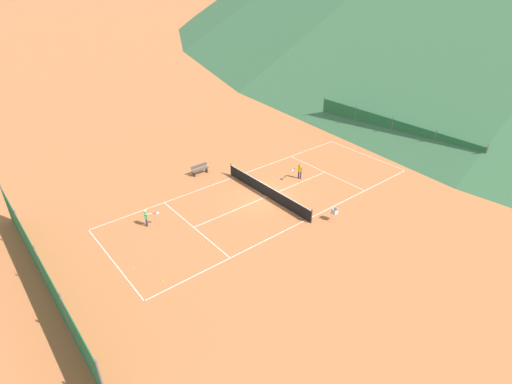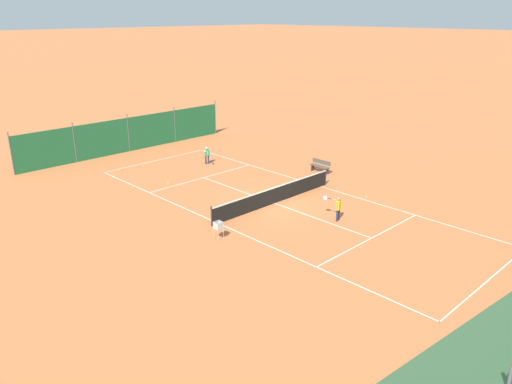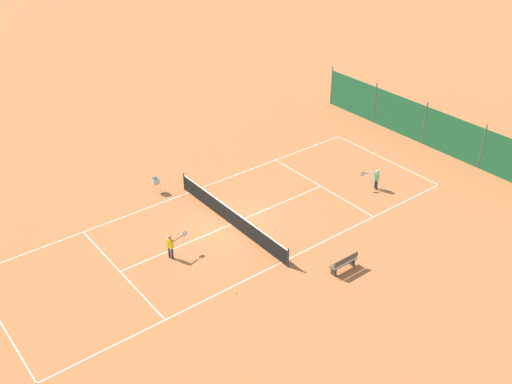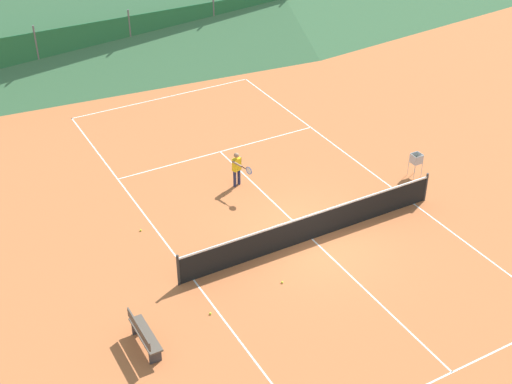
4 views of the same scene
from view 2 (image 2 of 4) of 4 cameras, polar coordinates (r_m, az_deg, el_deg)
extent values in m
plane|color=#BC6638|center=(28.05, 2.13, -1.29)|extent=(600.00, 600.00, 0.00)
cube|color=white|center=(22.34, 25.01, -9.12)|extent=(8.25, 0.05, 0.01)
cube|color=white|center=(36.85, -11.35, 3.55)|extent=(8.25, 0.05, 0.01)
cube|color=white|center=(30.97, 7.40, 0.63)|extent=(0.05, 23.85, 0.01)
cube|color=white|center=(25.46, -4.29, -3.61)|extent=(0.05, 23.85, 0.01)
cube|color=white|center=(24.43, 13.06, -5.16)|extent=(8.20, 0.05, 0.01)
cube|color=white|center=(32.54, -6.02, 1.65)|extent=(8.20, 0.05, 0.01)
cube|color=white|center=(28.05, 2.13, -1.29)|extent=(0.05, 12.80, 0.01)
cylinder|color=#2D2D2D|center=(31.14, 7.96, 1.74)|extent=(0.08, 0.08, 1.06)
cylinder|color=#2D2D2D|center=(25.00, -5.11, -2.78)|extent=(0.08, 0.08, 1.06)
cube|color=black|center=(27.89, 2.15, -0.42)|extent=(9.10, 0.02, 0.91)
cube|color=white|center=(27.73, 2.16, 0.50)|extent=(9.10, 0.04, 0.06)
cube|color=#1E6038|center=(39.52, -14.37, 6.36)|extent=(17.20, 0.04, 2.60)
cylinder|color=#59595E|center=(44.26, -4.68, 8.53)|extent=(0.08, 0.08, 2.90)
cylinder|color=#59595E|center=(41.72, -9.27, 7.63)|extent=(0.08, 0.08, 2.90)
cylinder|color=#59595E|center=(39.48, -14.39, 6.58)|extent=(0.08, 0.08, 2.90)
cylinder|color=#59595E|center=(37.61, -20.04, 5.34)|extent=(0.08, 0.08, 2.90)
cylinder|color=#59595E|center=(36.15, -26.19, 3.94)|extent=(0.08, 0.08, 2.90)
cylinder|color=#23284C|center=(35.46, -5.46, 3.70)|extent=(0.10, 0.10, 0.59)
cylinder|color=#23284C|center=(35.42, -5.76, 3.67)|extent=(0.10, 0.10, 0.59)
cube|color=#239E5B|center=(35.30, -5.64, 4.50)|extent=(0.32, 0.26, 0.45)
sphere|color=beige|center=(35.21, -5.66, 5.04)|extent=(0.18, 0.18, 0.18)
cylinder|color=beige|center=(35.34, -5.35, 4.52)|extent=(0.07, 0.07, 0.45)
cylinder|color=beige|center=(35.00, -5.84, 4.66)|extent=(0.24, 0.44, 0.07)
cylinder|color=black|center=(34.69, -5.70, 4.52)|extent=(0.11, 0.20, 0.03)
torus|color=#1E4CB2|center=(34.46, -5.59, 4.42)|extent=(0.13, 0.27, 0.28)
cylinder|color=silver|center=(34.46, -5.59, 4.42)|extent=(0.11, 0.23, 0.25)
cylinder|color=#23284C|center=(25.89, 9.26, -2.68)|extent=(0.11, 0.11, 0.61)
cylinder|color=#23284C|center=(26.06, 9.43, -2.54)|extent=(0.11, 0.11, 0.61)
cube|color=yellow|center=(25.78, 9.41, -1.50)|extent=(0.33, 0.23, 0.47)
sphere|color=#A37556|center=(25.65, 9.45, -0.75)|extent=(0.19, 0.19, 0.19)
cylinder|color=#A37556|center=(25.62, 9.25, -1.63)|extent=(0.07, 0.07, 0.47)
cylinder|color=#A37556|center=(25.96, 9.11, -0.89)|extent=(0.18, 0.47, 0.07)
cylinder|color=black|center=(26.08, 8.42, -0.75)|extent=(0.08, 0.22, 0.03)
torus|color=#1E4CB2|center=(26.17, 7.92, -0.65)|extent=(0.09, 0.28, 0.28)
cylinder|color=silver|center=(26.17, 7.92, -0.65)|extent=(0.07, 0.24, 0.25)
sphere|color=#CCE033|center=(29.65, 12.50, -0.51)|extent=(0.07, 0.07, 0.07)
sphere|color=#CCE033|center=(35.61, -12.73, 2.93)|extent=(0.07, 0.07, 0.07)
sphere|color=#CCE033|center=(34.01, -14.68, 1.96)|extent=(0.07, 0.07, 0.07)
sphere|color=#CCE033|center=(32.05, 5.47, 1.44)|extent=(0.07, 0.07, 0.07)
sphere|color=#CCE033|center=(30.25, 2.76, 0.37)|extent=(0.07, 0.07, 0.07)
sphere|color=#CCE033|center=(31.69, -10.01, 1.00)|extent=(0.07, 0.07, 0.07)
cylinder|color=#B7B7BC|center=(23.87, -4.27, -4.56)|extent=(0.02, 0.02, 0.55)
cylinder|color=#B7B7BC|center=(23.68, -4.90, -4.79)|extent=(0.02, 0.02, 0.55)
cylinder|color=#B7B7BC|center=(23.63, -3.73, -4.80)|extent=(0.02, 0.02, 0.55)
cylinder|color=#B7B7BC|center=(23.44, -4.37, -5.04)|extent=(0.02, 0.02, 0.55)
cube|color=#B7B7BC|center=(23.54, -4.33, -4.17)|extent=(0.34, 0.34, 0.02)
cube|color=#B7B7BC|center=(23.59, -4.61, -3.69)|extent=(0.34, 0.02, 0.34)
cube|color=#B7B7BC|center=(23.35, -4.07, -3.93)|extent=(0.34, 0.02, 0.34)
cube|color=#B7B7BC|center=(23.57, -4.03, -3.70)|extent=(0.02, 0.34, 0.34)
cube|color=#B7B7BC|center=(23.37, -4.66, -3.93)|extent=(0.02, 0.34, 0.34)
sphere|color=#CCE033|center=(23.58, -4.37, -4.02)|extent=(0.07, 0.07, 0.07)
sphere|color=#CCE033|center=(23.42, -4.42, -4.19)|extent=(0.07, 0.07, 0.07)
sphere|color=#CCE033|center=(23.47, -4.17, -4.13)|extent=(0.07, 0.07, 0.07)
sphere|color=#CCE033|center=(23.45, -4.15, -4.16)|extent=(0.07, 0.07, 0.07)
sphere|color=#CCE033|center=(23.47, -4.08, -4.13)|extent=(0.07, 0.07, 0.07)
sphere|color=#CCE033|center=(23.60, -4.44, -4.00)|extent=(0.07, 0.07, 0.07)
sphere|color=#CCE033|center=(23.52, -3.98, -3.92)|extent=(0.07, 0.07, 0.07)
sphere|color=#CCE033|center=(23.57, -4.44, -3.89)|extent=(0.07, 0.07, 0.07)
sphere|color=#CCE033|center=(23.65, -4.28, -3.79)|extent=(0.07, 0.07, 0.07)
sphere|color=#CCE033|center=(23.48, -4.52, -3.98)|extent=(0.07, 0.07, 0.07)
sphere|color=#CCE033|center=(23.59, -4.53, -3.86)|extent=(0.07, 0.07, 0.07)
sphere|color=#CCE033|center=(23.51, -4.43, -3.94)|extent=(0.07, 0.07, 0.07)
sphere|color=#CCE033|center=(23.46, -4.02, -3.84)|extent=(0.07, 0.07, 0.07)
sphere|color=#CCE033|center=(23.46, -4.49, -3.85)|extent=(0.07, 0.07, 0.07)
cube|color=#51473D|center=(33.58, 7.31, 2.96)|extent=(0.36, 1.50, 0.05)
cube|color=#51473D|center=(33.62, 7.50, 3.43)|extent=(0.04, 1.50, 0.28)
cube|color=#333338|center=(33.29, 8.09, 2.37)|extent=(0.32, 0.06, 0.44)
cube|color=#333338|center=(34.00, 6.51, 2.82)|extent=(0.32, 0.06, 0.44)
camera|label=1|loc=(35.39, -48.89, 21.76)|focal=28.00mm
camera|label=3|loc=(40.97, 45.88, 24.87)|focal=42.00mm
camera|label=4|loc=(44.20, -2.70, 24.03)|focal=50.00mm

